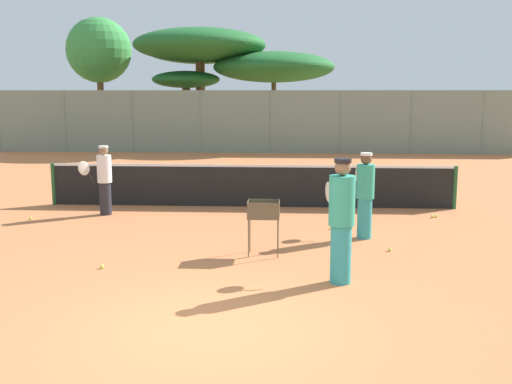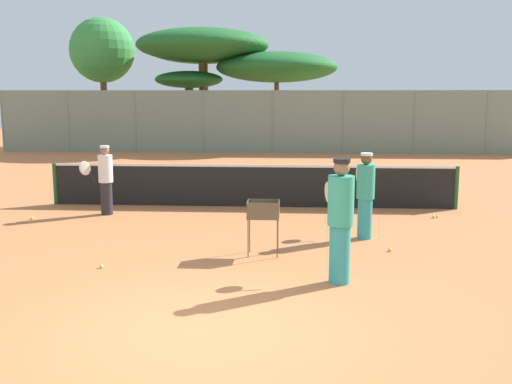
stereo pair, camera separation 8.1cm
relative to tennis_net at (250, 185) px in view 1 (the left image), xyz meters
name	(u,v)px [view 1 (the left image)]	position (x,y,z in m)	size (l,w,h in m)	color
ground_plane	(205,330)	(0.00, -8.03, -0.56)	(80.00, 80.00, 0.00)	#C67242
tennis_net	(250,185)	(0.00, 0.00, 0.00)	(10.26, 0.10, 1.07)	#26592D
back_fence	(270,122)	(0.00, 13.71, 0.93)	(26.61, 0.08, 2.97)	gray
tree_0	(99,51)	(-9.44, 17.79, 4.54)	(3.50, 3.50, 6.89)	brown
tree_1	(200,45)	(-3.67, 16.08, 4.67)	(6.72, 6.72, 6.08)	brown
tree_2	(274,67)	(0.09, 16.48, 3.59)	(6.23, 6.23, 4.93)	brown
tree_3	(200,51)	(-4.08, 18.84, 4.60)	(6.17, 6.17, 5.99)	brown
tree_4	(186,81)	(-4.43, 16.23, 2.87)	(3.50, 3.50, 3.97)	brown
player_white_outfit	(365,194)	(2.48, -3.19, 0.32)	(0.35, 0.90, 1.70)	teal
player_red_cap	(341,219)	(1.78, -6.06, 0.42)	(0.43, 0.93, 1.89)	teal
player_yellow_shirt	(104,179)	(-3.36, -1.21, 0.29)	(0.66, 0.72, 1.63)	#26262D
ball_cart	(263,214)	(0.54, -4.55, 0.18)	(0.56, 0.41, 0.97)	brown
tennis_ball_0	(102,267)	(-2.06, -5.56, -0.53)	(0.07, 0.07, 0.07)	#D1E54C
tennis_ball_1	(432,216)	(4.29, -1.14, -0.53)	(0.07, 0.07, 0.07)	#D1E54C
tennis_ball_2	(436,216)	(4.39, -1.08, -0.53)	(0.07, 0.07, 0.07)	#D1E54C
tennis_ball_4	(31,218)	(-4.87, -1.90, -0.53)	(0.07, 0.07, 0.07)	#D1E54C
tennis_ball_5	(341,228)	(2.08, -2.46, -0.53)	(0.07, 0.07, 0.07)	#D1E54C
tennis_ball_6	(332,228)	(1.89, -2.47, -0.53)	(0.07, 0.07, 0.07)	#D1E54C
tennis_ball_7	(344,231)	(2.12, -2.72, -0.53)	(0.07, 0.07, 0.07)	#D1E54C
tennis_ball_8	(390,249)	(2.83, -4.18, -0.53)	(0.07, 0.07, 0.07)	#D1E54C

